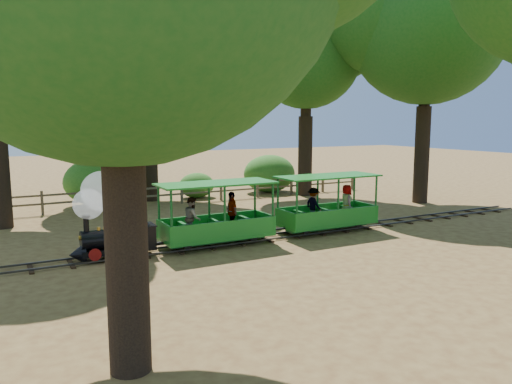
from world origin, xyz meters
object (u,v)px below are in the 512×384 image
carriage_front (215,220)px  carriage_rear (328,209)px  locomotive (111,204)px  fence (202,190)px

carriage_front → carriage_rear: 4.27m
carriage_front → carriage_rear: bearing=0.7°
locomotive → carriage_rear: (7.36, -0.04, -0.75)m
carriage_front → fence: 8.48m
fence → carriage_rear: bearing=-79.3°
carriage_front → locomotive: bearing=178.3°
carriage_rear → fence: carriage_rear is taller
locomotive → fence: bearing=53.5°
carriage_rear → fence: 8.11m
locomotive → carriage_front: (3.08, -0.09, -0.75)m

